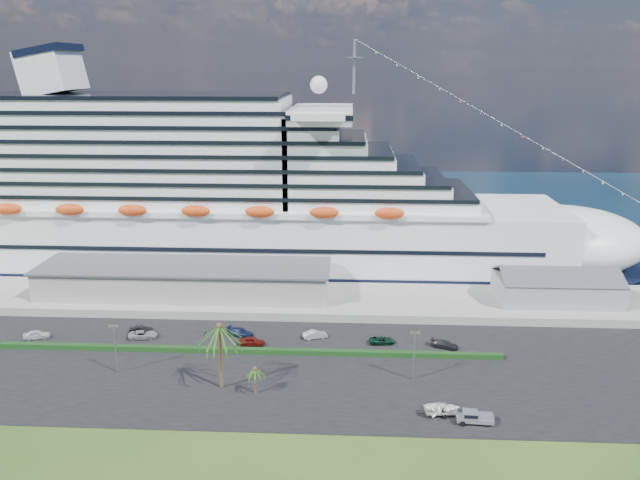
# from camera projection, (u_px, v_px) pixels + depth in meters

# --- Properties ---
(ground) EXTENTS (420.00, 420.00, 0.00)m
(ground) POSITION_uv_depth(u_px,v_px,m) (283.00, 403.00, 92.75)
(ground) COLOR #2A4918
(ground) RESTS_ON ground
(asphalt_lot) EXTENTS (140.00, 38.00, 0.12)m
(asphalt_lot) POSITION_uv_depth(u_px,v_px,m) (290.00, 368.00, 103.31)
(asphalt_lot) COLOR black
(asphalt_lot) RESTS_ON ground
(wharf) EXTENTS (240.00, 20.00, 1.80)m
(wharf) POSITION_uv_depth(u_px,v_px,m) (303.00, 300.00, 130.94)
(wharf) COLOR gray
(wharf) RESTS_ON ground
(water) EXTENTS (420.00, 160.00, 0.02)m
(water) POSITION_uv_depth(u_px,v_px,m) (323.00, 208.00, 217.66)
(water) COLOR black
(water) RESTS_ON ground
(cruise_ship) EXTENTS (191.00, 38.00, 54.00)m
(cruise_ship) POSITION_uv_depth(u_px,v_px,m) (222.00, 201.00, 150.74)
(cruise_ship) COLOR silver
(cruise_ship) RESTS_ON ground
(terminal_building) EXTENTS (61.00, 15.00, 6.30)m
(terminal_building) POSITION_uv_depth(u_px,v_px,m) (185.00, 279.00, 131.04)
(terminal_building) COLOR gray
(terminal_building) RESTS_ON wharf
(port_shed) EXTENTS (24.00, 12.31, 7.37)m
(port_shed) POSITION_uv_depth(u_px,v_px,m) (556.00, 288.00, 127.46)
(port_shed) COLOR gray
(port_shed) RESTS_ON wharf
(hedge) EXTENTS (88.00, 1.10, 0.90)m
(hedge) POSITION_uv_depth(u_px,v_px,m) (247.00, 351.00, 108.36)
(hedge) COLOR black
(hedge) RESTS_ON asphalt_lot
(lamp_post_left) EXTENTS (1.60, 0.35, 8.27)m
(lamp_post_left) POSITION_uv_depth(u_px,v_px,m) (115.00, 343.00, 100.34)
(lamp_post_left) COLOR gray
(lamp_post_left) RESTS_ON asphalt_lot
(lamp_post_right) EXTENTS (1.60, 0.35, 8.27)m
(lamp_post_right) POSITION_uv_depth(u_px,v_px,m) (414.00, 349.00, 98.01)
(lamp_post_right) COLOR gray
(lamp_post_right) RESTS_ON asphalt_lot
(palm_tall) EXTENTS (8.82, 8.82, 11.13)m
(palm_tall) POSITION_uv_depth(u_px,v_px,m) (219.00, 333.00, 94.57)
(palm_tall) COLOR #47301E
(palm_tall) RESTS_ON ground
(palm_short) EXTENTS (3.53, 3.53, 4.56)m
(palm_short) POSITION_uv_depth(u_px,v_px,m) (255.00, 372.00, 94.38)
(palm_short) COLOR #47301E
(palm_short) RESTS_ON ground
(parked_car_0) EXTENTS (4.91, 3.03, 1.56)m
(parked_car_0) POSITION_uv_depth(u_px,v_px,m) (37.00, 335.00, 113.98)
(parked_car_0) COLOR silver
(parked_car_0) RESTS_ON asphalt_lot
(parked_car_1) EXTENTS (4.42, 2.08, 1.40)m
(parked_car_1) POSITION_uv_depth(u_px,v_px,m) (141.00, 330.00, 116.21)
(parked_car_1) COLOR black
(parked_car_1) RESTS_ON asphalt_lot
(parked_car_2) EXTENTS (5.47, 3.26, 1.42)m
(parked_car_2) POSITION_uv_depth(u_px,v_px,m) (143.00, 335.00, 114.17)
(parked_car_2) COLOR #A3A6AB
(parked_car_2) RESTS_ON asphalt_lot
(parked_car_3) EXTENTS (5.65, 3.89, 1.52)m
(parked_car_3) POSITION_uv_depth(u_px,v_px,m) (240.00, 332.00, 115.02)
(parked_car_3) COLOR #121E3F
(parked_car_3) RESTS_ON asphalt_lot
(parked_car_4) EXTENTS (4.67, 2.05, 1.56)m
(parked_car_4) POSITION_uv_depth(u_px,v_px,m) (252.00, 341.00, 111.23)
(parked_car_4) COLOR #62110D
(parked_car_4) RESTS_ON asphalt_lot
(parked_car_5) EXTENTS (4.64, 2.80, 1.44)m
(parked_car_5) POSITION_uv_depth(u_px,v_px,m) (315.00, 335.00, 114.15)
(parked_car_5) COLOR #AAADB2
(parked_car_5) RESTS_ON asphalt_lot
(parked_car_6) EXTENTS (4.80, 2.56, 1.28)m
(parked_car_6) POSITION_uv_depth(u_px,v_px,m) (382.00, 340.00, 111.97)
(parked_car_6) COLOR black
(parked_car_6) RESTS_ON asphalt_lot
(parked_car_7) EXTENTS (5.22, 3.60, 1.40)m
(parked_car_7) POSITION_uv_depth(u_px,v_px,m) (444.00, 344.00, 110.34)
(parked_car_7) COLOR #24252A
(parked_car_7) RESTS_ON asphalt_lot
(pickup_truck) EXTENTS (5.25, 2.19, 1.82)m
(pickup_truck) POSITION_uv_depth(u_px,v_px,m) (474.00, 417.00, 87.09)
(pickup_truck) COLOR black
(pickup_truck) RESTS_ON asphalt_lot
(boat_trailer) EXTENTS (6.08, 4.22, 1.71)m
(boat_trailer) POSITION_uv_depth(u_px,v_px,m) (442.00, 408.00, 88.93)
(boat_trailer) COLOR gray
(boat_trailer) RESTS_ON asphalt_lot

